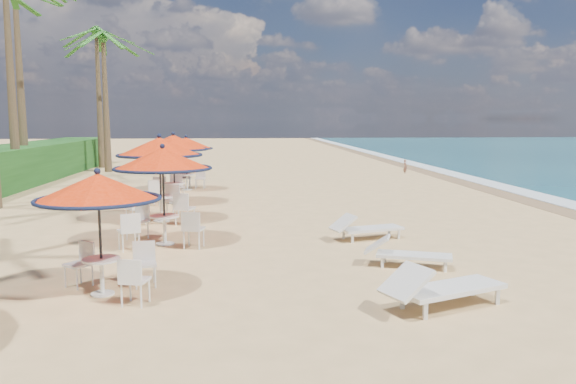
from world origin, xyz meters
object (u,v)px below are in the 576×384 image
object	(u,v)px
station_0	(102,203)
lounger_near	(440,287)
station_2	(160,157)
station_4	(187,150)
station_3	(172,151)
lounger_mid	(405,253)
lounger_far	(365,227)
station_1	(161,171)

from	to	relation	value
station_0	lounger_near	xyz separation A→B (m)	(5.68, -1.26, -1.28)
station_2	station_4	world-z (taller)	station_2
station_3	lounger_mid	distance (m)	11.35
lounger_near	lounger_far	distance (m)	5.36
station_1	station_2	distance (m)	3.26
station_0	lounger_far	bearing A→B (deg)	36.18
lounger_near	lounger_far	world-z (taller)	lounger_near
station_0	lounger_mid	bearing A→B (deg)	13.20
lounger_mid	lounger_far	distance (m)	2.74
station_2	station_4	bearing A→B (deg)	89.47
station_3	station_4	xyz separation A→B (m)	(0.17, 4.00, -0.17)
station_1	lounger_far	world-z (taller)	station_1
station_0	station_2	size ratio (longest dim) A/B	0.85
lounger_far	station_0	bearing A→B (deg)	-159.66
station_1	station_3	world-z (taller)	station_3
station_1	lounger_mid	bearing A→B (deg)	-25.64
lounger_mid	lounger_far	xyz separation A→B (m)	(-0.26, 2.73, 0.02)
station_1	lounger_mid	xyz separation A→B (m)	(5.38, -2.58, -1.53)
station_0	station_1	size ratio (longest dim) A/B	0.90
station_2	lounger_far	xyz separation A→B (m)	(5.59, -3.08, -1.63)
station_3	station_4	bearing A→B (deg)	87.58
station_1	lounger_far	bearing A→B (deg)	1.63
lounger_near	lounger_far	size ratio (longest dim) A/B	1.15
station_3	lounger_far	xyz separation A→B (m)	(5.69, -6.80, -1.61)
station_2	station_3	size ratio (longest dim) A/B	1.01
station_0	lounger_far	world-z (taller)	station_0
station_4	lounger_far	distance (m)	12.22
station_3	station_4	world-z (taller)	station_3
station_1	station_2	world-z (taller)	station_2
lounger_near	station_2	bearing A→B (deg)	101.41
station_4	lounger_mid	bearing A→B (deg)	-66.89
lounger_mid	lounger_far	size ratio (longest dim) A/B	0.94
station_0	lounger_far	size ratio (longest dim) A/B	1.13
station_3	lounger_near	distance (m)	13.55
station_1	station_3	bearing A→B (deg)	94.64
station_3	lounger_far	bearing A→B (deg)	-50.09
station_1	lounger_far	xyz separation A→B (m)	(5.12, 0.15, -1.51)
station_1	lounger_mid	size ratio (longest dim) A/B	1.33
station_2	lounger_far	size ratio (longest dim) A/B	1.33
station_1	station_3	size ratio (longest dim) A/B	0.95
lounger_near	lounger_mid	distance (m)	2.64
station_1	lounger_mid	distance (m)	6.16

